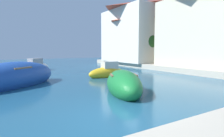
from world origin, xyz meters
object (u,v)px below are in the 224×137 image
(moored_boat_1, at_px, (14,78))
(waterfront_building_far, at_px, (137,38))
(quayside_tree, at_px, (147,42))
(moored_boat_0, at_px, (123,84))
(moored_boat_3, at_px, (33,67))
(waterfront_building_main, at_px, (205,27))
(waterfront_building_annex, at_px, (138,31))
(moored_boat_5, at_px, (107,72))

(moored_boat_1, relative_size, waterfront_building_far, 0.63)
(moored_boat_1, bearing_deg, quayside_tree, 161.99)
(moored_boat_0, distance_m, moored_boat_3, 12.64)
(waterfront_building_main, xyz_separation_m, waterfront_building_far, (0.00, 9.82, -0.50))
(moored_boat_3, distance_m, quayside_tree, 12.80)
(waterfront_building_far, bearing_deg, waterfront_building_annex, -90.00)
(moored_boat_5, height_order, waterfront_building_far, waterfront_building_far)
(moored_boat_1, distance_m, moored_boat_3, 8.34)
(waterfront_building_main, relative_size, waterfront_building_far, 0.88)
(waterfront_building_annex, bearing_deg, moored_boat_5, -139.74)
(waterfront_building_main, xyz_separation_m, waterfront_building_annex, (0.00, 9.62, 0.45))
(moored_boat_0, distance_m, moored_boat_1, 6.23)
(waterfront_building_far, bearing_deg, moored_boat_0, -130.65)
(waterfront_building_annex, bearing_deg, moored_boat_0, -131.10)
(moored_boat_3, relative_size, quayside_tree, 1.01)
(moored_boat_0, height_order, waterfront_building_annex, waterfront_building_annex)
(moored_boat_3, bearing_deg, moored_boat_5, 89.34)
(moored_boat_5, relative_size, quayside_tree, 0.86)
(waterfront_building_main, height_order, quayside_tree, waterfront_building_main)
(moored_boat_0, distance_m, waterfront_building_far, 17.42)
(waterfront_building_main, distance_m, waterfront_building_far, 9.83)
(moored_boat_3, bearing_deg, moored_boat_0, 70.50)
(moored_boat_0, distance_m, waterfront_building_annex, 17.47)
(moored_boat_1, height_order, quayside_tree, quayside_tree)
(moored_boat_3, distance_m, waterfront_building_main, 16.78)
(moored_boat_1, distance_m, waterfront_building_far, 18.10)
(moored_boat_0, height_order, waterfront_building_far, waterfront_building_far)
(moored_boat_0, height_order, moored_boat_5, moored_boat_5)
(moored_boat_0, bearing_deg, quayside_tree, 157.28)
(moored_boat_0, relative_size, moored_boat_1, 0.74)
(moored_boat_5, bearing_deg, moored_boat_3, -65.10)
(waterfront_building_annex, height_order, quayside_tree, waterfront_building_annex)
(waterfront_building_main, height_order, waterfront_building_far, waterfront_building_main)
(moored_boat_3, xyz_separation_m, waterfront_building_far, (13.47, 0.56, 3.28))
(moored_boat_1, distance_m, waterfront_building_main, 16.07)
(moored_boat_5, bearing_deg, moored_boat_1, 0.74)
(moored_boat_1, xyz_separation_m, moored_boat_5, (6.35, 0.59, -0.16))
(moored_boat_1, xyz_separation_m, waterfront_building_main, (15.60, -1.20, 3.65))
(moored_boat_3, bearing_deg, waterfront_building_annex, 151.39)
(moored_boat_5, relative_size, waterfront_building_far, 0.34)
(moored_boat_3, bearing_deg, waterfront_building_main, 115.37)
(waterfront_building_far, bearing_deg, waterfront_building_main, -90.00)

